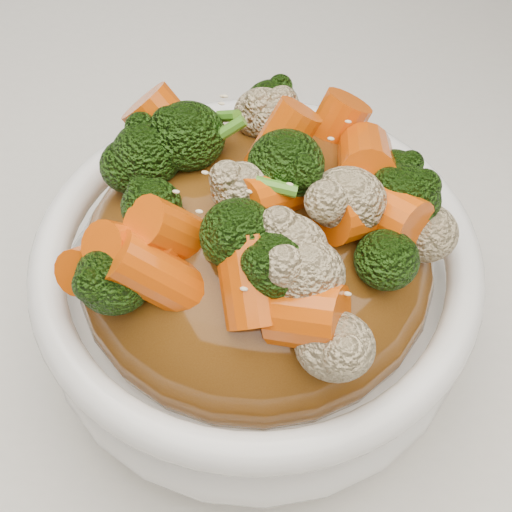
% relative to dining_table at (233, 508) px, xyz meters
% --- Properties ---
extents(dining_table, '(1.20, 0.80, 0.75)m').
position_rel_dining_table_xyz_m(dining_table, '(0.00, 0.00, 0.00)').
color(dining_table, '#542F1C').
rests_on(dining_table, floor).
extents(tablecloth, '(1.20, 0.80, 0.04)m').
position_rel_dining_table_xyz_m(tablecloth, '(0.00, 0.00, 0.35)').
color(tablecloth, silver).
rests_on(tablecloth, dining_table).
extents(bowl, '(0.23, 0.23, 0.09)m').
position_rel_dining_table_xyz_m(bowl, '(0.03, -0.01, 0.42)').
color(bowl, white).
rests_on(bowl, tablecloth).
extents(sauce_base, '(0.19, 0.19, 0.10)m').
position_rel_dining_table_xyz_m(sauce_base, '(0.03, -0.01, 0.45)').
color(sauce_base, '#613710').
rests_on(sauce_base, bowl).
extents(carrots, '(0.19, 0.19, 0.05)m').
position_rel_dining_table_xyz_m(carrots, '(0.03, -0.01, 0.51)').
color(carrots, '#DA5107').
rests_on(carrots, sauce_base).
extents(broccoli, '(0.19, 0.19, 0.04)m').
position_rel_dining_table_xyz_m(broccoli, '(0.03, -0.01, 0.51)').
color(broccoli, black).
rests_on(broccoli, sauce_base).
extents(cauliflower, '(0.19, 0.19, 0.04)m').
position_rel_dining_table_xyz_m(cauliflower, '(0.03, -0.01, 0.51)').
color(cauliflower, '#C6B387').
rests_on(cauliflower, sauce_base).
extents(scallions, '(0.14, 0.14, 0.02)m').
position_rel_dining_table_xyz_m(scallions, '(0.03, -0.01, 0.51)').
color(scallions, '#42841E').
rests_on(scallions, sauce_base).
extents(sesame_seeds, '(0.17, 0.17, 0.01)m').
position_rel_dining_table_xyz_m(sesame_seeds, '(0.03, -0.01, 0.51)').
color(sesame_seeds, beige).
rests_on(sesame_seeds, sauce_base).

